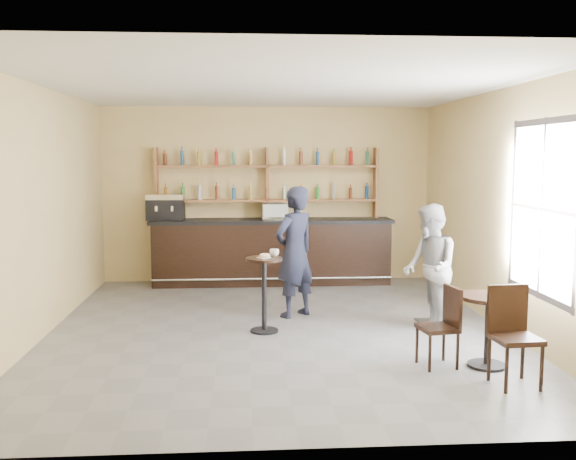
{
  "coord_description": "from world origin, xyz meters",
  "views": [
    {
      "loc": [
        -0.43,
        -8.33,
        2.31
      ],
      "look_at": [
        0.2,
        0.8,
        1.25
      ],
      "focal_mm": 40.0,
      "sensor_mm": 36.0,
      "label": 1
    }
  ],
  "objects": [
    {
      "name": "espresso_machine",
      "position": [
        -1.82,
        3.15,
        1.4
      ],
      "size": [
        0.66,
        0.44,
        0.46
      ],
      "primitive_type": null,
      "rotation": [
        0.0,
        0.0,
        -0.03
      ],
      "color": "black",
      "rests_on": "bar_counter"
    },
    {
      "name": "pastry_case",
      "position": [
        0.13,
        3.15,
        1.32
      ],
      "size": [
        0.52,
        0.45,
        0.28
      ],
      "primitive_type": null,
      "rotation": [
        0.0,
        0.0,
        0.17
      ],
      "color": "silver",
      "rests_on": "bar_counter"
    },
    {
      "name": "bar_counter",
      "position": [
        0.07,
        3.15,
        0.59
      ],
      "size": [
        4.34,
        0.85,
        1.17
      ],
      "primitive_type": null,
      "color": "black",
      "rests_on": "floor"
    },
    {
      "name": "liquor_bottles",
      "position": [
        0.0,
        3.37,
        1.98
      ],
      "size": [
        3.68,
        0.1,
        1.0
      ],
      "primitive_type": null,
      "color": "#8C5919",
      "rests_on": "shelf_unit"
    },
    {
      "name": "cup_pedestal",
      "position": [
        -0.03,
        0.03,
        1.04
      ],
      "size": [
        0.16,
        0.16,
        0.1
      ],
      "primitive_type": "imported",
      "rotation": [
        0.0,
        0.0,
        -0.4
      ],
      "color": "white",
      "rests_on": "pedestal_table"
    },
    {
      "name": "cup_cafe",
      "position": [
        2.28,
        -1.65,
        0.85
      ],
      "size": [
        0.1,
        0.1,
        0.1
      ],
      "primitive_type": "imported",
      "rotation": [
        0.0,
        0.0,
        0.01
      ],
      "color": "white",
      "rests_on": "cafe_table"
    },
    {
      "name": "wall_front",
      "position": [
        0.0,
        -3.5,
        1.6
      ],
      "size": [
        7.0,
        0.0,
        7.0
      ],
      "primitive_type": "plane",
      "rotation": [
        -1.57,
        0.0,
        0.0
      ],
      "color": "tan",
      "rests_on": "floor"
    },
    {
      "name": "donut",
      "position": [
        -0.16,
        -0.08,
        1.02
      ],
      "size": [
        0.17,
        0.17,
        0.05
      ],
      "primitive_type": "torus",
      "rotation": [
        0.0,
        0.0,
        -0.22
      ],
      "color": "#BF8245",
      "rests_on": "napkin"
    },
    {
      "name": "ceiling",
      "position": [
        0.0,
        0.0,
        3.2
      ],
      "size": [
        7.0,
        7.0,
        0.0
      ],
      "primitive_type": "plane",
      "rotation": [
        3.14,
        0.0,
        0.0
      ],
      "color": "white",
      "rests_on": "wall_back"
    },
    {
      "name": "man_main",
      "position": [
        0.29,
        0.73,
        0.94
      ],
      "size": [
        0.82,
        0.78,
        1.88
      ],
      "primitive_type": "imported",
      "rotation": [
        0.0,
        0.0,
        3.82
      ],
      "color": "black",
      "rests_on": "floor"
    },
    {
      "name": "shelf_unit",
      "position": [
        0.0,
        3.37,
        1.81
      ],
      "size": [
        4.0,
        0.26,
        1.4
      ],
      "primitive_type": null,
      "color": "brown",
      "rests_on": "wall_back"
    },
    {
      "name": "window_frame",
      "position": [
        2.99,
        -1.2,
        1.7
      ],
      "size": [
        0.04,
        1.7,
        2.1
      ],
      "primitive_type": null,
      "color": "black",
      "rests_on": "wall_right"
    },
    {
      "name": "cafe_table",
      "position": [
        2.23,
        -1.65,
        0.4
      ],
      "size": [
        0.66,
        0.66,
        0.8
      ],
      "primitive_type": null,
      "rotation": [
        0.0,
        0.0,
        0.05
      ],
      "color": "black",
      "rests_on": "floor"
    },
    {
      "name": "wall_left",
      "position": [
        -3.0,
        0.0,
        1.6
      ],
      "size": [
        0.0,
        7.0,
        7.0
      ],
      "primitive_type": "plane",
      "rotation": [
        1.57,
        0.0,
        1.57
      ],
      "color": "tan",
      "rests_on": "floor"
    },
    {
      "name": "chair_west",
      "position": [
        1.68,
        -1.6,
        0.44
      ],
      "size": [
        0.44,
        0.44,
        0.89
      ],
      "primitive_type": null,
      "rotation": [
        0.0,
        0.0,
        -1.41
      ],
      "color": "black",
      "rests_on": "floor"
    },
    {
      "name": "patron_second",
      "position": [
        2.01,
        -0.15,
        0.84
      ],
      "size": [
        0.64,
        0.82,
        1.69
      ],
      "primitive_type": "imported",
      "rotation": [
        0.0,
        0.0,
        -1.57
      ],
      "color": "gray",
      "rests_on": "floor"
    },
    {
      "name": "pedestal_table",
      "position": [
        -0.17,
        -0.07,
        0.5
      ],
      "size": [
        0.62,
        0.62,
        0.99
      ],
      "primitive_type": null,
      "rotation": [
        0.0,
        0.0,
        0.35
      ],
      "color": "black",
      "rests_on": "floor"
    },
    {
      "name": "chair_south",
      "position": [
        2.28,
        -2.25,
        0.5
      ],
      "size": [
        0.47,
        0.47,
        1.0
      ],
      "primitive_type": null,
      "rotation": [
        0.0,
        0.0,
        0.08
      ],
      "color": "black",
      "rests_on": "floor"
    },
    {
      "name": "window_pane",
      "position": [
        2.99,
        -1.2,
        1.7
      ],
      "size": [
        0.0,
        2.0,
        2.0
      ],
      "primitive_type": "plane",
      "rotation": [
        1.57,
        0.0,
        -1.57
      ],
      "color": "white",
      "rests_on": "wall_right"
    },
    {
      "name": "wall_right",
      "position": [
        3.0,
        0.0,
        1.6
      ],
      "size": [
        0.0,
        7.0,
        7.0
      ],
      "primitive_type": "plane",
      "rotation": [
        1.57,
        0.0,
        -1.57
      ],
      "color": "tan",
      "rests_on": "floor"
    },
    {
      "name": "wall_back",
      "position": [
        0.0,
        3.5,
        1.6
      ],
      "size": [
        7.0,
        0.0,
        7.0
      ],
      "primitive_type": "plane",
      "rotation": [
        1.57,
        0.0,
        0.0
      ],
      "color": "tan",
      "rests_on": "floor"
    },
    {
      "name": "floor",
      "position": [
        0.0,
        0.0,
        0.0
      ],
      "size": [
        7.0,
        7.0,
        0.0
      ],
      "primitive_type": "plane",
      "color": "slate",
      "rests_on": "ground"
    },
    {
      "name": "napkin",
      "position": [
        -0.17,
        -0.07,
        0.99
      ],
      "size": [
        0.2,
        0.2,
        0.0
      ],
      "primitive_type": "cube",
      "rotation": [
        0.0,
        0.0,
        0.6
      ],
      "color": "white",
      "rests_on": "pedestal_table"
    }
  ]
}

